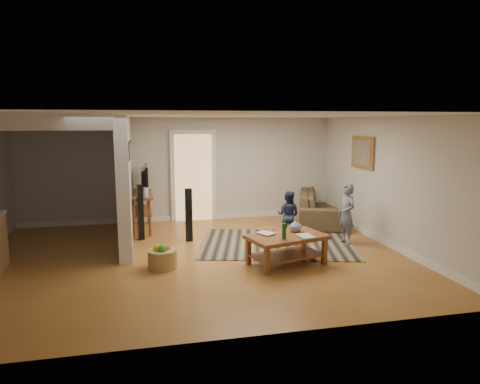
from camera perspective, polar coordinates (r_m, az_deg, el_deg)
name	(u,v)px	position (r m, az deg, el deg)	size (l,w,h in m)	color
ground	(196,257)	(7.77, -5.93, -8.62)	(7.50, 7.50, 0.00)	#8F5B24
room_shell	(132,175)	(7.84, -14.23, 2.22)	(7.54, 6.02, 2.52)	#BCB9B5
area_rug	(277,243)	(8.57, 4.93, -6.85)	(2.98, 2.18, 0.01)	black
sofa	(320,221)	(10.67, 10.59, -3.78)	(2.49, 0.97, 0.73)	#3F3A1F
coffee_table	(287,241)	(7.31, 6.31, -6.55)	(1.44, 1.07, 0.76)	#632E17
tv_console	(141,197)	(9.68, -13.00, -0.60)	(0.52, 1.34, 1.14)	#632E17
speaker_left	(189,215)	(8.66, -6.85, -3.05)	(0.11, 0.11, 1.08)	black
speaker_right	(140,212)	(8.94, -13.14, -2.66)	(0.11, 0.11, 1.14)	black
toy_basket	(162,258)	(7.23, -10.30, -8.65)	(0.48, 0.48, 0.42)	olive
child	(345,244)	(8.79, 13.87, -6.72)	(0.44, 0.29, 1.20)	slate
toddler	(288,239)	(8.94, 6.38, -6.22)	(0.49, 0.38, 1.00)	#1F2942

